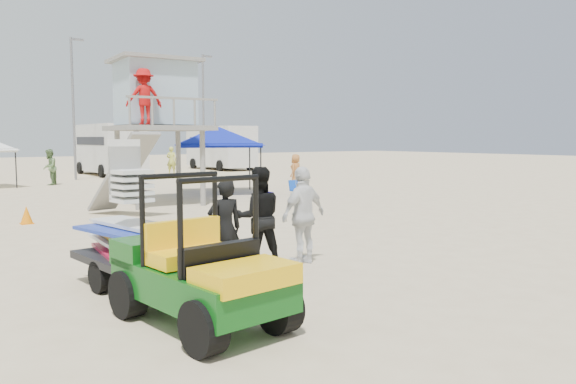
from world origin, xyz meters
TOP-DOWN VIEW (x-y plane):
  - ground at (0.00, 0.00)m, footprint 140.00×140.00m
  - utility_cart at (-2.89, 0.24)m, footprint 1.48×2.60m
  - surf_trailer at (-2.89, 2.58)m, footprint 1.49×2.48m
  - man_left at (-1.37, 2.28)m, footprint 0.66×0.49m
  - man_mid at (-0.52, 2.53)m, footprint 1.10×0.99m
  - man_right at (0.33, 2.28)m, footprint 1.14×0.63m
  - lifeguard_tower at (1.94, 13.01)m, footprint 3.37×3.37m
  - canopy_blue at (5.63, 15.12)m, footprint 4.46×4.46m
  - cone_near at (-2.84, 10.72)m, footprint 0.34×0.34m
  - beach_chair_b at (6.16, 12.41)m, footprint 0.55×0.58m
  - beach_chair_c at (7.86, 12.46)m, footprint 0.56×0.60m
  - rv_mid_right at (6.00, 29.99)m, footprint 2.64×7.00m
  - rv_far_right at (15.00, 31.49)m, footprint 2.64×6.60m
  - light_pole_left at (3.00, 27.00)m, footprint 0.14×0.14m
  - light_pole_right at (12.00, 28.50)m, footprint 0.14×0.14m
  - distant_beachgoers at (1.23, 20.67)m, footprint 15.62×13.20m

SIDE VIEW (x-z plane):
  - ground at x=0.00m, z-range 0.00..0.00m
  - cone_near at x=-2.84m, z-range 0.00..0.50m
  - beach_chair_b at x=6.16m, z-range -0.01..0.63m
  - beach_chair_c at x=7.86m, z-range -0.01..0.63m
  - man_left at x=-1.37m, z-range 0.00..1.68m
  - surf_trailer at x=-2.89m, z-range -0.19..1.87m
  - utility_cart at x=-2.89m, z-range -0.06..1.82m
  - distant_beachgoers at x=1.23m, z-range -0.03..1.83m
  - man_right at x=0.33m, z-range 0.00..1.85m
  - man_mid at x=-0.52m, z-range 0.00..1.86m
  - rv_far_right at x=15.00m, z-range 0.17..3.42m
  - rv_mid_right at x=6.00m, z-range 0.17..3.42m
  - canopy_blue at x=5.63m, z-range 1.09..4.37m
  - lifeguard_tower at x=1.94m, z-range 1.24..6.30m
  - light_pole_left at x=3.00m, z-range 0.00..8.00m
  - light_pole_right at x=12.00m, z-range 0.00..8.00m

